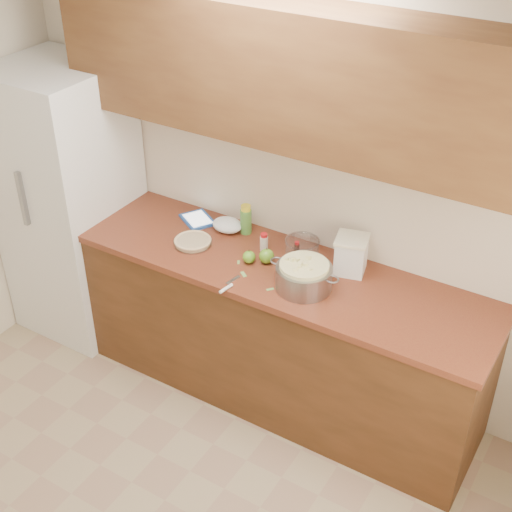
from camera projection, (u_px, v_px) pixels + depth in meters
The scene contains 20 objects.
room_shell at pixel (68, 363), 2.71m from camera, with size 3.60×3.60×3.60m.
counter_run at pixel (265, 327), 4.22m from camera, with size 2.64×0.68×0.92m.
upper_cabinets at pixel (283, 74), 3.51m from camera, with size 2.60×0.34×0.70m, color brown.
fridge at pixel (71, 203), 4.58m from camera, with size 0.70×0.70×1.80m, color white.
pie at pixel (193, 242), 4.12m from camera, with size 0.22×0.22×0.04m.
colander at pixel (304, 276), 3.73m from camera, with size 0.40×0.30×0.15m.
flour_canister at pixel (351, 254), 3.84m from camera, with size 0.21×0.21×0.21m.
tablet at pixel (198, 220), 4.35m from camera, with size 0.27×0.25×0.02m.
paring_knife at pixel (227, 287), 3.76m from camera, with size 0.05×0.19×0.02m.
lemon_bottle at pixel (246, 220), 4.19m from camera, with size 0.07×0.07×0.18m.
cinnamon_shaker at pixel (264, 243), 4.04m from camera, with size 0.05×0.05×0.11m.
vanilla_bottle at pixel (297, 248), 4.01m from camera, with size 0.03×0.03×0.09m.
mixing_bowl at pixel (302, 245), 4.04m from camera, with size 0.20×0.20×0.08m.
paper_towel at pixel (227, 225), 4.24m from camera, with size 0.19×0.15×0.08m, color white.
apple_left at pixel (249, 257), 3.95m from camera, with size 0.07×0.07×0.08m.
apple_center at pixel (267, 256), 3.95m from camera, with size 0.08×0.08×0.10m.
peel_a at pixel (243, 274), 3.87m from camera, with size 0.05×0.02×0.00m, color #7FB055.
peel_b at pixel (238, 262), 3.97m from camera, with size 0.03×0.01×0.00m, color #7FB055.
peel_c at pixel (286, 289), 3.75m from camera, with size 0.05×0.02×0.00m, color #7FB055.
peel_d at pixel (270, 289), 3.75m from camera, with size 0.04×0.02×0.00m, color #7FB055.
Camera 1 is at (1.67, -1.37, 3.13)m, focal length 50.00 mm.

